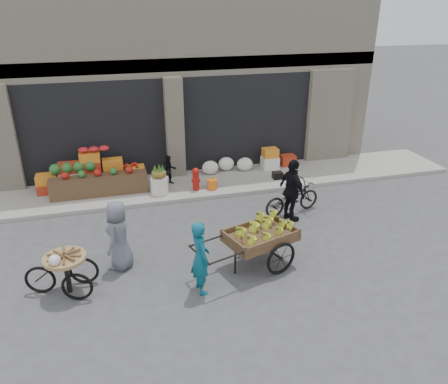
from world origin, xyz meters
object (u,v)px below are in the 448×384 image
object	(u,v)px
orange_bucket	(212,184)
bicycle	(292,198)
fire_hydrant	(196,178)
vendor_woman	(200,257)
seated_person	(169,170)
cyclist	(292,191)
vendor_grey	(119,235)
tricycle_cart	(66,268)
pineapple_bin	(159,185)
banana_cart	(258,235)

from	to	relation	value
orange_bucket	bicycle	bearing A→B (deg)	-47.23
fire_hydrant	vendor_woman	distance (m)	4.85
seated_person	cyclist	xyz separation A→B (m)	(2.78, -3.03, 0.27)
orange_bucket	seated_person	world-z (taller)	seated_person
vendor_woman	vendor_grey	world-z (taller)	vendor_grey
bicycle	cyclist	xyz separation A→B (m)	(-0.20, -0.40, 0.41)
tricycle_cart	vendor_grey	world-z (taller)	vendor_grey
fire_hydrant	cyclist	size ratio (longest dim) A/B	0.41
fire_hydrant	bicycle	xyz separation A→B (m)	(2.28, -1.98, -0.05)
fire_hydrant	cyclist	distance (m)	3.18
fire_hydrant	orange_bucket	xyz separation A→B (m)	(0.50, -0.05, -0.23)
vendor_grey	cyclist	size ratio (longest dim) A/B	0.92
vendor_woman	tricycle_cart	bearing A→B (deg)	67.69
pineapple_bin	bicycle	distance (m)	3.95
seated_person	vendor_grey	size ratio (longest dim) A/B	0.59
fire_hydrant	banana_cart	xyz separation A→B (m)	(0.51, -4.19, 0.27)
banana_cart	tricycle_cart	distance (m)	4.03
pineapple_bin	seated_person	xyz separation A→B (m)	(0.40, 0.60, 0.21)
fire_hydrant	vendor_woman	world-z (taller)	vendor_woman
banana_cart	vendor_grey	size ratio (longest dim) A/B	1.72
banana_cart	vendor_grey	bearing A→B (deg)	148.21
seated_person	vendor_woman	distance (m)	5.41
banana_cart	vendor_woman	xyz separation A→B (m)	(-1.42, -0.57, 0.01)
vendor_woman	cyclist	xyz separation A→B (m)	(2.99, 2.38, 0.07)
banana_cart	vendor_woman	distance (m)	1.53
fire_hydrant	vendor_woman	xyz separation A→B (m)	(-0.90, -4.76, 0.28)
orange_bucket	vendor_grey	world-z (taller)	vendor_grey
pineapple_bin	cyclist	world-z (taller)	cyclist
banana_cart	vendor_grey	xyz separation A→B (m)	(-2.93, 0.74, 0.02)
vendor_grey	bicycle	world-z (taller)	vendor_grey
seated_person	vendor_woman	world-z (taller)	vendor_woman
pineapple_bin	orange_bucket	bearing A→B (deg)	-3.58
pineapple_bin	vendor_woman	size ratio (longest dim) A/B	0.33
banana_cart	vendor_woman	world-z (taller)	vendor_woman
seated_person	tricycle_cart	size ratio (longest dim) A/B	0.64
bicycle	fire_hydrant	bearing A→B (deg)	36.88
tricycle_cart	bicycle	xyz separation A→B (m)	(5.79, 2.12, -0.11)
fire_hydrant	tricycle_cart	xyz separation A→B (m)	(-3.51, -4.09, 0.06)
orange_bucket	banana_cart	bearing A→B (deg)	-89.80
bicycle	cyclist	world-z (taller)	cyclist
vendor_woman	vendor_grey	bearing A→B (deg)	41.09
vendor_grey	fire_hydrant	bearing A→B (deg)	171.82
banana_cart	vendor_grey	world-z (taller)	vendor_grey
pineapple_bin	vendor_grey	world-z (taller)	vendor_grey
vendor_woman	bicycle	distance (m)	4.24
bicycle	cyclist	distance (m)	0.61
vendor_grey	seated_person	bearing A→B (deg)	-175.88
orange_bucket	tricycle_cart	bearing A→B (deg)	-134.72
fire_hydrant	vendor_grey	bearing A→B (deg)	-125.02
vendor_woman	bicycle	bearing A→B (deg)	-56.99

